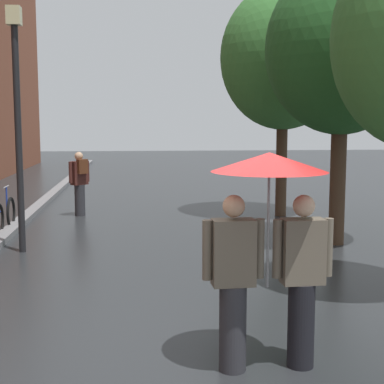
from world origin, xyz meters
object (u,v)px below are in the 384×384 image
(street_lamp_post, at_px, (17,112))
(pedestrian_walking_midground, at_px, (80,182))
(street_tree_2, at_px, (283,58))
(couple_under_umbrella, at_px, (268,228))
(street_tree_1, at_px, (342,49))

(street_lamp_post, xyz_separation_m, pedestrian_walking_midground, (0.66, 3.95, -1.68))
(street_tree_2, bearing_deg, couple_under_umbrella, -105.14)
(couple_under_umbrella, height_order, pedestrian_walking_midground, couple_under_umbrella)
(street_tree_2, distance_m, couple_under_umbrella, 9.39)
(street_tree_1, xyz_separation_m, couple_under_umbrella, (-2.60, -5.36, -2.32))
(pedestrian_walking_midground, bearing_deg, couple_under_umbrella, -73.89)
(couple_under_umbrella, bearing_deg, street_tree_1, 64.11)
(street_tree_2, xyz_separation_m, street_lamp_post, (-5.69, -3.46, -1.36))
(street_lamp_post, bearing_deg, street_tree_1, 0.92)
(couple_under_umbrella, xyz_separation_m, street_lamp_post, (-3.32, 5.26, 1.16))
(pedestrian_walking_midground, bearing_deg, street_tree_2, -5.49)
(street_tree_1, xyz_separation_m, street_tree_2, (-0.24, 3.37, 0.20))
(street_tree_2, bearing_deg, street_tree_1, -85.93)
(street_lamp_post, height_order, pedestrian_walking_midground, street_lamp_post)
(street_tree_2, height_order, pedestrian_walking_midground, street_tree_2)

